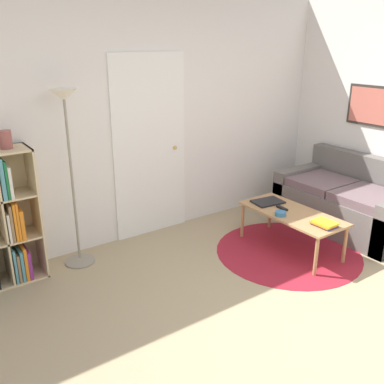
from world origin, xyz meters
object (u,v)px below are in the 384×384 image
object	(u,v)px
coffee_table	(292,216)
vase_on_shelf	(6,140)
floor_lamp	(67,132)
bowl	(281,214)
laptop	(268,202)
couch	(349,203)

from	to	relation	value
coffee_table	vase_on_shelf	bearing A→B (deg)	156.74
floor_lamp	bowl	xyz separation A→B (m)	(1.79, -1.01, -0.88)
coffee_table	bowl	distance (m)	0.17
floor_lamp	coffee_table	xyz separation A→B (m)	(1.95, -1.02, -0.95)
laptop	couch	bearing A→B (deg)	-16.98
coffee_table	vase_on_shelf	xyz separation A→B (m)	(-2.47, 1.06, 0.94)
laptop	vase_on_shelf	xyz separation A→B (m)	(-2.46, 0.72, 0.89)
bowl	floor_lamp	bearing A→B (deg)	150.67
floor_lamp	laptop	size ratio (longest dim) A/B	4.86
vase_on_shelf	floor_lamp	bearing A→B (deg)	-5.28
floor_lamp	couch	bearing A→B (deg)	-18.30
laptop	floor_lamp	bearing A→B (deg)	161.00
couch	coffee_table	bearing A→B (deg)	-178.44
coffee_table	laptop	xyz separation A→B (m)	(-0.01, 0.35, 0.05)
coffee_table	bowl	size ratio (longest dim) A/B	9.76
floor_lamp	laptop	bearing A→B (deg)	-19.00
couch	floor_lamp	bearing A→B (deg)	161.70
floor_lamp	vase_on_shelf	bearing A→B (deg)	174.72
bowl	vase_on_shelf	distance (m)	2.69
laptop	bowl	distance (m)	0.37
laptop	bowl	xyz separation A→B (m)	(-0.15, -0.34, 0.01)
floor_lamp	laptop	distance (m)	2.24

